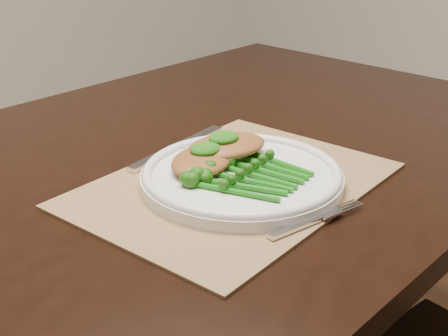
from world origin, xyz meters
TOP-DOWN VIEW (x-y plane):
  - placemat at (0.18, -0.21)m, footprint 0.52×0.43m
  - dinner_plate at (0.19, -0.22)m, footprint 0.30×0.30m
  - knife at (0.17, -0.06)m, footprint 0.23×0.08m
  - fork at (0.20, -0.37)m, footprint 0.16×0.02m
  - chicken_fillet_left at (0.15, -0.17)m, footprint 0.15×0.14m
  - chicken_fillet_right at (0.21, -0.16)m, footprint 0.14×0.10m
  - pesto_dollop_left at (0.16, -0.17)m, footprint 0.05×0.04m
  - pesto_dollop_right at (0.20, -0.16)m, footprint 0.05×0.04m
  - broccolini_bundle at (0.19, -0.25)m, footprint 0.18×0.20m

SIDE VIEW (x-z plane):
  - placemat at x=0.18m, z-range 0.75..0.75m
  - fork at x=0.20m, z-range 0.76..0.76m
  - knife at x=0.17m, z-range 0.76..0.76m
  - dinner_plate at x=0.19m, z-range 0.75..0.78m
  - broccolini_bundle at x=0.19m, z-range 0.76..0.79m
  - chicken_fillet_left at x=0.15m, z-range 0.77..0.80m
  - chicken_fillet_right at x=0.21m, z-range 0.78..0.80m
  - pesto_dollop_left at x=0.16m, z-range 0.79..0.81m
  - pesto_dollop_right at x=0.20m, z-range 0.80..0.82m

